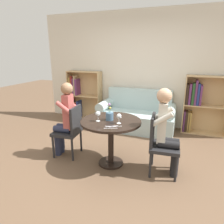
{
  "coord_description": "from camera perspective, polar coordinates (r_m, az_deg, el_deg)",
  "views": [
    {
      "loc": [
        1.04,
        -2.72,
        1.77
      ],
      "look_at": [
        0.0,
        0.05,
        0.87
      ],
      "focal_mm": 32.0,
      "sensor_mm": 36.0,
      "label": 1
    }
  ],
  "objects": [
    {
      "name": "ground_plane",
      "position": [
        3.41,
        -0.31,
        -14.45
      ],
      "size": [
        16.0,
        16.0,
        0.0
      ],
      "primitive_type": "plane",
      "color": "brown"
    },
    {
      "name": "back_wall",
      "position": [
        4.94,
        8.55,
        11.79
      ],
      "size": [
        5.2,
        0.05,
        2.7
      ],
      "color": "silver",
      "rests_on": "ground_plane"
    },
    {
      "name": "round_table",
      "position": [
        3.13,
        -0.32,
        -4.97
      ],
      "size": [
        0.94,
        0.94,
        0.75
      ],
      "color": "black",
      "rests_on": "ground_plane"
    },
    {
      "name": "couch",
      "position": [
        4.74,
        6.91,
        -1.21
      ],
      "size": [
        1.76,
        0.8,
        0.92
      ],
      "color": "#A8C1C1",
      "rests_on": "ground_plane"
    },
    {
      "name": "bookshelf_left",
      "position": [
        5.48,
        -8.82,
        4.42
      ],
      "size": [
        0.91,
        0.28,
        1.29
      ],
      "color": "tan",
      "rests_on": "ground_plane"
    },
    {
      "name": "bookshelf_right",
      "position": [
        4.8,
        23.76,
        2.01
      ],
      "size": [
        0.91,
        0.28,
        1.29
      ],
      "color": "tan",
      "rests_on": "ground_plane"
    },
    {
      "name": "chair_left",
      "position": [
        3.52,
        -11.81,
        -4.75
      ],
      "size": [
        0.46,
        0.46,
        0.9
      ],
      "rotation": [
        0.0,
        0.0,
        -1.48
      ],
      "color": "#232326",
      "rests_on": "ground_plane"
    },
    {
      "name": "chair_right",
      "position": [
        3.04,
        13.5,
        -8.41
      ],
      "size": [
        0.45,
        0.45,
        0.9
      ],
      "rotation": [
        0.0,
        0.0,
        1.65
      ],
      "color": "#232326",
      "rests_on": "ground_plane"
    },
    {
      "name": "person_left",
      "position": [
        3.49,
        -13.32,
        -1.76
      ],
      "size": [
        0.44,
        0.37,
        1.29
      ],
      "rotation": [
        0.0,
        0.0,
        -1.48
      ],
      "color": "#282D47",
      "rests_on": "ground_plane"
    },
    {
      "name": "person_right",
      "position": [
        2.97,
        15.42,
        -5.02
      ],
      "size": [
        0.43,
        0.36,
        1.3
      ],
      "rotation": [
        0.0,
        0.0,
        1.65
      ],
      "color": "black",
      "rests_on": "ground_plane"
    },
    {
      "name": "wine_glass_left",
      "position": [
        3.02,
        -4.04,
        -0.59
      ],
      "size": [
        0.08,
        0.08,
        0.16
      ],
      "color": "white",
      "rests_on": "round_table"
    },
    {
      "name": "wine_glass_right",
      "position": [
        2.92,
        2.0,
        -1.27
      ],
      "size": [
        0.07,
        0.07,
        0.15
      ],
      "color": "white",
      "rests_on": "round_table"
    },
    {
      "name": "flower_vase",
      "position": [
        3.07,
        -0.7,
        -0.98
      ],
      "size": [
        0.12,
        0.12,
        0.27
      ],
      "color": "slate",
      "rests_on": "round_table"
    },
    {
      "name": "knife_left_setting",
      "position": [
        2.84,
        -0.07,
        -4.09
      ],
      "size": [
        0.18,
        0.07,
        0.0
      ],
      "color": "silver",
      "rests_on": "round_table"
    },
    {
      "name": "fork_left_setting",
      "position": [
        2.76,
        -0.4,
        -4.67
      ],
      "size": [
        0.18,
        0.08,
        0.0
      ],
      "color": "silver",
      "rests_on": "round_table"
    },
    {
      "name": "knife_right_setting",
      "position": [
        2.83,
        1.0,
        -4.18
      ],
      "size": [
        0.16,
        0.11,
        0.0
      ],
      "color": "silver",
      "rests_on": "round_table"
    },
    {
      "name": "fork_right_setting",
      "position": [
        2.84,
        -0.08,
        -4.09
      ],
      "size": [
        0.15,
        0.13,
        0.0
      ],
      "color": "silver",
      "rests_on": "round_table"
    }
  ]
}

